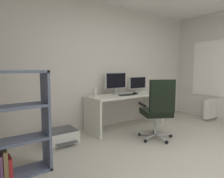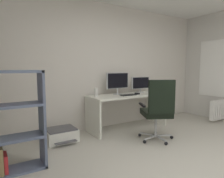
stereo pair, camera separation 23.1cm
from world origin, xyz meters
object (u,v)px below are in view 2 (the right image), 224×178
Objects in this scene: monitor_secondary at (140,84)px; radiator at (221,109)px; office_chair at (158,108)px; printer at (61,135)px; monitor_main at (118,81)px; desk at (128,103)px; desktop_speaker at (96,92)px; computer_mouse at (137,94)px; keyboard at (128,95)px.

radiator is (1.75, -0.88, -0.63)m from monitor_secondary.
printer is (-1.41, 0.90, -0.47)m from office_chair.
monitor_secondary is at bearing 0.00° from monitor_main.
radiator is (2.24, 0.17, -0.30)m from office_chair.
desk is 0.91m from office_chair.
office_chair is (0.67, -1.00, -0.22)m from desktop_speaker.
computer_mouse is (0.18, -0.09, 0.19)m from desk.
printer is (-1.90, -0.15, -0.81)m from monitor_secondary.
monitor_main is 1.56m from printer.
monitor_main is 2.63m from radiator.
desktop_speaker is at bearing 7.58° from printer.
keyboard is 2.41m from radiator.
desk is 1.55× the size of office_chair.
desk is 2.34m from radiator.
radiator is (3.65, -0.74, 0.17)m from printer.
computer_mouse is (-0.28, -0.22, -0.18)m from monitor_secondary.
monitor_main is 0.63m from monitor_secondary.
monitor_main is at bearing 5.07° from desktop_speaker.
desk is at bearing 161.30° from radiator.
keyboard reaches higher than desk.
printer is (-1.28, -0.15, -0.88)m from monitor_main.
desk is 0.23m from keyboard.
monitor_main reaches higher than keyboard.
desktop_speaker is 0.23× the size of radiator.
computer_mouse is 0.90m from desktop_speaker.
desk is at bearing -7.29° from desktop_speaker.
monitor_secondary is 1.40× the size of keyboard.
keyboard reaches higher than radiator.
desk is 3.24× the size of printer.
office_chair is at bearing -32.64° from printer.
desktop_speaker is (-1.16, -0.05, -0.12)m from monitor_secondary.
desk is at bearing 0.36° from printer.
monitor_main is 0.49m from computer_mouse.
computer_mouse is 0.09× the size of office_chair.
monitor_main is 0.75× the size of radiator.
keyboard is 0.66m from desktop_speaker.
radiator is at bearing -20.44° from monitor_main.
monitor_secondary is (0.46, 0.14, 0.38)m from desk.
desktop_speaker is (-0.70, 0.09, 0.26)m from desk.
radiator is (2.21, -0.75, -0.26)m from desk.
monitor_secondary is at bearing 25.21° from keyboard.
monitor_secondary is at bearing 4.40° from printer.
keyboard is at bearing -18.07° from desktop_speaker.
monitor_secondary is at bearing 16.73° from desk.
office_chair is 2.27m from radiator.
monitor_main reaches higher than office_chair.
keyboard is (-0.07, -0.12, 0.19)m from desk.
radiator is (2.37, -0.88, -0.71)m from monitor_main.
monitor_main reaches higher than printer.
office_chair reaches higher than monitor_secondary.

